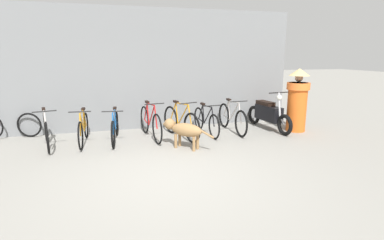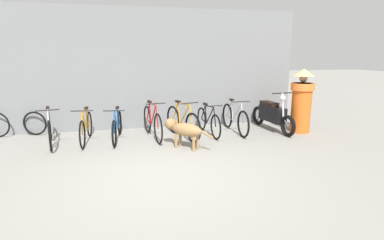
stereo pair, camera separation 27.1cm
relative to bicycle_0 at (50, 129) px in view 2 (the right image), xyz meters
name	(u,v)px [view 2 (the right image)]	position (x,y,z in m)	size (l,w,h in m)	color
ground_plane	(165,177)	(2.26, -2.42, -0.36)	(60.00, 60.00, 0.00)	gray
shop_wall_back	(145,69)	(2.26, 1.20, 1.24)	(8.53, 0.20, 3.20)	slate
bicycle_0	(50,129)	(0.00, 0.00, 0.00)	(0.50, 1.68, 0.87)	black
bicycle_1	(86,128)	(0.77, 0.02, -0.02)	(0.46, 1.63, 0.82)	black
bicycle_2	(117,127)	(1.47, 0.03, -0.03)	(0.46, 1.70, 0.80)	black
bicycle_3	(152,122)	(2.30, 0.06, 0.02)	(0.46, 1.78, 0.92)	black
bicycle_4	(182,122)	(3.02, -0.08, 0.02)	(0.59, 1.69, 0.92)	black
bicycle_5	(208,121)	(3.71, 0.06, -0.03)	(0.46, 1.60, 0.80)	black
bicycle_6	(235,119)	(4.45, 0.11, 0.00)	(0.46, 1.75, 0.88)	black
motorcycle	(272,115)	(5.50, 0.08, 0.06)	(0.58, 1.92, 1.06)	black
stray_dog	(184,129)	(2.88, -0.91, 0.06)	(0.95, 0.97, 0.62)	#997247
person_in_robes	(302,100)	(6.13, -0.25, 0.49)	(0.82, 0.82, 1.65)	orange
spare_tire_left	(35,123)	(-0.55, 0.96, -0.05)	(0.60, 0.21, 0.61)	black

